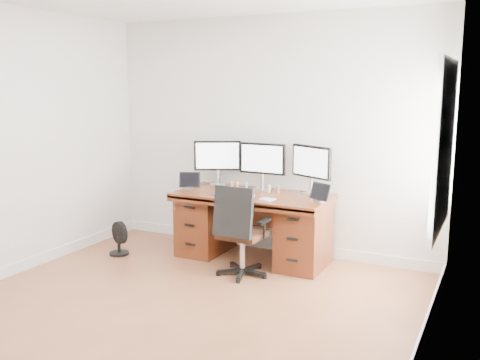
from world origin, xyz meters
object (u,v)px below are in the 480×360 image
at_px(desk, 253,224).
at_px(keyboard, 240,196).
at_px(monitor_center, 262,160).
at_px(office_chair, 240,246).
at_px(floor_fan, 119,239).

height_order(desk, keyboard, keyboard).
relative_size(monitor_center, keyboard, 1.79).
distance_m(office_chair, floor_fan, 1.57).
distance_m(monitor_center, keyboard, 0.57).
xyz_separation_m(office_chair, floor_fan, (-1.56, 0.01, -0.13)).
xyz_separation_m(office_chair, monitor_center, (-0.12, 0.80, 0.77)).
distance_m(office_chair, keyboard, 0.58).
xyz_separation_m(monitor_center, keyboard, (-0.05, -0.46, -0.33)).
bearing_deg(keyboard, floor_fan, 172.52).
bearing_deg(desk, monitor_center, 90.01).
distance_m(desk, office_chair, 0.58).
relative_size(desk, office_chair, 1.79).
distance_m(desk, floor_fan, 1.56).
height_order(desk, office_chair, office_chair).
bearing_deg(keyboard, desk, 57.37).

